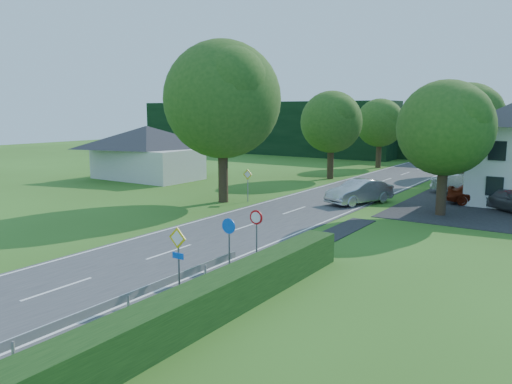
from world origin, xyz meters
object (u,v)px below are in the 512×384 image
Objects in this scene: moving_car at (359,192)px; parked_car_grey at (511,200)px; streetlight at (445,144)px; parked_car_red at (484,194)px; parked_car_silver_a at (465,185)px; motorcycle at (377,186)px.

moving_car is 1.07× the size of parked_car_grey.
streetlight reaches higher than parked_car_red.
streetlight reaches higher than parked_car_silver_a.
motorcycle is (-6.26, 4.60, -3.98)m from streetlight.
parked_car_red is (7.58, 4.19, -0.03)m from moving_car.
parked_car_silver_a is (5.53, 8.19, -0.04)m from moving_car.
parked_car_red is at bearing 100.50° from parked_car_grey.
parked_car_red reaches higher than parked_car_grey.
parked_car_red is (2.14, 3.00, -3.59)m from streetlight.
parked_car_red is 2.10m from parked_car_grey.
streetlight is 1.53× the size of moving_car.
moving_car is (-5.43, -1.19, -3.56)m from streetlight.
motorcycle is 0.33× the size of parked_car_silver_a.
parked_car_silver_a is at bearing 89.22° from streetlight.
streetlight is 1.64× the size of parked_car_red.
parked_car_red is at bearing -148.11° from parked_car_silver_a.
motorcycle is 10.58m from parked_car_grey.
parked_car_grey is (3.99, 2.00, -3.72)m from streetlight.
moving_car is at bearing 147.65° from parked_car_grey.
parked_car_grey is (10.25, -2.60, 0.27)m from motorcycle.
streetlight is 7.87m from parked_car_silver_a.
motorcycle is 0.34× the size of parked_car_red.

